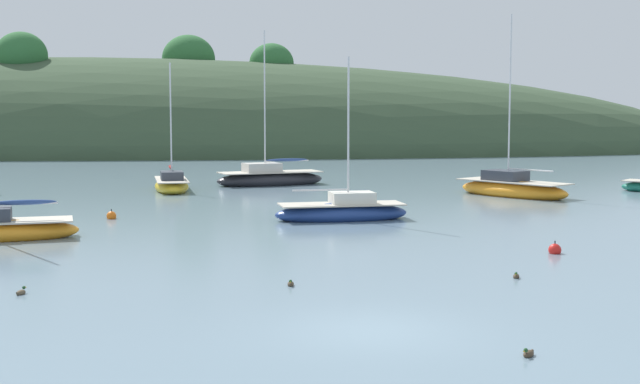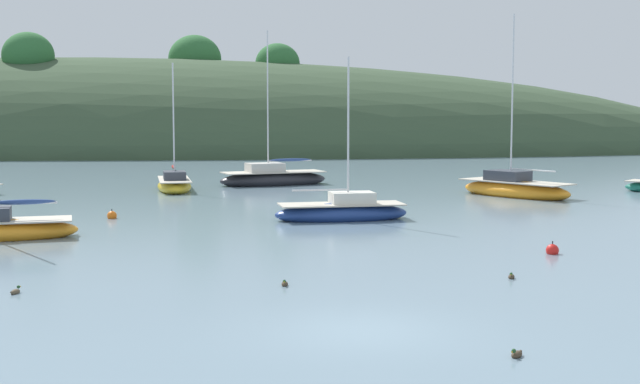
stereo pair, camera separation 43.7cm
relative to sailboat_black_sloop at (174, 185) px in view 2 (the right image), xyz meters
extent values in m
plane|color=slate|center=(8.19, -33.83, -0.37)|extent=(400.00, 400.00, 0.00)
ellipsoid|color=#384C33|center=(-16.81, 49.26, -0.37)|extent=(150.00, 36.00, 21.67)
ellipsoid|color=#2D6633|center=(-20.75, 43.65, 10.35)|extent=(5.58, 5.08, 5.08)
ellipsoid|color=#2D6633|center=(6.27, 48.31, 9.79)|extent=(5.13, 4.66, 4.66)
ellipsoid|color=#2D6633|center=(-3.36, 49.87, 10.36)|extent=(6.15, 5.59, 5.59)
cylinder|color=silver|center=(-3.46, -19.25, 0.96)|extent=(2.43, 0.64, 0.07)
ellipsoid|color=#2D4784|center=(-3.46, -19.25, 1.01)|extent=(2.36, 0.74, 0.20)
ellipsoid|color=gold|center=(-0.01, 0.04, -0.11)|extent=(2.92, 6.12, 0.94)
cube|color=beige|center=(-0.01, 0.04, 0.31)|extent=(2.68, 5.63, 0.06)
cube|color=#333842|center=(0.07, -0.42, 0.57)|extent=(1.58, 2.07, 0.53)
cylinder|color=silver|center=(0.04, -0.25, 3.81)|extent=(0.09, 0.09, 7.01)
cylinder|color=silver|center=(-0.16, 0.97, 0.96)|extent=(0.47, 2.45, 0.07)
ellipsoid|color=maroon|center=(-0.16, 0.97, 1.01)|extent=(0.58, 2.37, 0.20)
ellipsoid|color=#232328|center=(5.99, 3.80, -0.05)|extent=(7.61, 4.67, 1.15)
cube|color=beige|center=(5.99, 3.80, 0.46)|extent=(7.00, 4.29, 0.06)
cube|color=beige|center=(5.44, 3.61, 0.77)|extent=(2.70, 2.26, 0.60)
cylinder|color=silver|center=(5.64, 3.68, 5.03)|extent=(0.09, 0.09, 9.13)
cylinder|color=silver|center=(7.08, 4.18, 1.19)|extent=(2.88, 1.05, 0.07)
ellipsoid|color=#2D4784|center=(7.08, 4.18, 1.24)|extent=(2.81, 1.14, 0.20)
ellipsoid|color=navy|center=(9.13, -14.38, -0.11)|extent=(6.26, 2.90, 0.96)
cube|color=beige|center=(9.13, -14.38, 0.33)|extent=(5.76, 2.67, 0.06)
cube|color=silver|center=(9.60, -14.31, 0.60)|extent=(2.10, 1.60, 0.54)
cylinder|color=silver|center=(9.42, -14.33, 3.60)|extent=(0.09, 0.09, 6.54)
cylinder|color=silver|center=(8.17, -14.51, 0.99)|extent=(2.52, 0.43, 0.07)
ellipsoid|color=orange|center=(19.77, -4.35, -0.06)|extent=(6.25, 7.20, 1.15)
cube|color=beige|center=(19.77, -4.35, 0.46)|extent=(5.75, 6.62, 0.06)
cube|color=#333842|center=(19.43, -3.89, 0.76)|extent=(2.64, 2.79, 0.60)
cylinder|color=silver|center=(19.55, -4.06, 5.17)|extent=(0.09, 0.09, 9.42)
cylinder|color=silver|center=(20.46, -5.27, 1.18)|extent=(1.86, 2.45, 0.07)
sphere|color=red|center=(15.67, -23.92, -0.25)|extent=(0.44, 0.44, 0.44)
cylinder|color=black|center=(15.67, -23.92, 0.02)|extent=(0.04, 0.04, 0.10)
sphere|color=orange|center=(-1.22, -13.44, -0.25)|extent=(0.44, 0.44, 0.44)
cylinder|color=black|center=(-1.22, -13.44, 0.02)|extent=(0.04, 0.04, 0.10)
ellipsoid|color=brown|center=(-0.75, -29.57, -0.33)|extent=(0.27, 0.38, 0.16)
sphere|color=#1E4723|center=(-0.71, -29.43, -0.22)|extent=(0.09, 0.09, 0.09)
cone|color=gold|center=(-0.69, -29.37, -0.22)|extent=(0.05, 0.05, 0.04)
cone|color=brown|center=(-0.80, -29.71, -0.30)|extent=(0.09, 0.09, 0.08)
ellipsoid|color=#473828|center=(11.06, -36.11, -0.33)|extent=(0.36, 0.38, 0.16)
sphere|color=#1E4723|center=(10.97, -36.22, -0.22)|extent=(0.09, 0.09, 0.09)
cone|color=gold|center=(10.93, -36.27, -0.22)|extent=(0.06, 0.06, 0.04)
cone|color=#473828|center=(11.16, -35.99, -0.30)|extent=(0.10, 0.10, 0.08)
ellipsoid|color=#473828|center=(13.12, -28.11, -0.33)|extent=(0.28, 0.38, 0.16)
sphere|color=#1E4723|center=(13.07, -28.24, -0.22)|extent=(0.09, 0.09, 0.09)
cone|color=gold|center=(13.05, -28.30, -0.22)|extent=(0.05, 0.05, 0.04)
cone|color=#473828|center=(13.17, -27.96, -0.30)|extent=(0.09, 0.10, 0.08)
ellipsoid|color=#473828|center=(6.48, -28.84, -0.33)|extent=(0.21, 0.35, 0.16)
sphere|color=#1E4723|center=(6.47, -28.99, -0.22)|extent=(0.09, 0.09, 0.09)
cone|color=gold|center=(6.47, -29.05, -0.22)|extent=(0.04, 0.05, 0.04)
cone|color=#473828|center=(6.49, -28.69, -0.30)|extent=(0.08, 0.08, 0.08)
camera|label=1|loc=(5.89, -52.85, 4.56)|focal=48.81mm
camera|label=2|loc=(6.32, -52.87, 4.56)|focal=48.81mm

